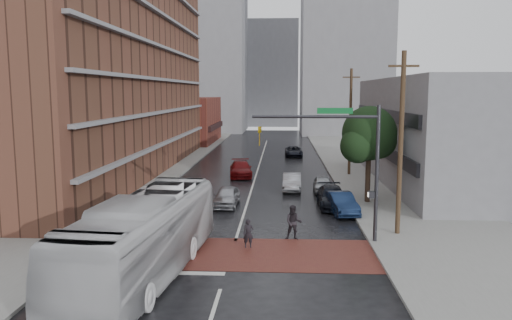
# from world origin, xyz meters

# --- Properties ---
(ground) EXTENTS (160.00, 160.00, 0.00)m
(ground) POSITION_xyz_m (0.00, 0.00, 0.00)
(ground) COLOR black
(ground) RESTS_ON ground
(crosswalk) EXTENTS (14.00, 5.00, 0.02)m
(crosswalk) POSITION_xyz_m (0.00, 0.50, 0.01)
(crosswalk) COLOR brown
(crosswalk) RESTS_ON ground
(sidewalk_west) EXTENTS (9.00, 90.00, 0.15)m
(sidewalk_west) POSITION_xyz_m (-11.50, 25.00, 0.07)
(sidewalk_west) COLOR gray
(sidewalk_west) RESTS_ON ground
(sidewalk_east) EXTENTS (9.00, 90.00, 0.15)m
(sidewalk_east) POSITION_xyz_m (11.50, 25.00, 0.07)
(sidewalk_east) COLOR gray
(sidewalk_east) RESTS_ON ground
(apartment_block) EXTENTS (10.00, 44.00, 28.00)m
(apartment_block) POSITION_xyz_m (-14.00, 24.00, 14.00)
(apartment_block) COLOR brown
(apartment_block) RESTS_ON ground
(storefront_west) EXTENTS (8.00, 16.00, 7.00)m
(storefront_west) POSITION_xyz_m (-12.00, 54.00, 3.50)
(storefront_west) COLOR brown
(storefront_west) RESTS_ON ground
(building_east) EXTENTS (11.00, 26.00, 9.00)m
(building_east) POSITION_xyz_m (16.50, 20.00, 4.50)
(building_east) COLOR gray
(building_east) RESTS_ON ground
(distant_tower_west) EXTENTS (18.00, 16.00, 32.00)m
(distant_tower_west) POSITION_xyz_m (-14.00, 78.00, 16.00)
(distant_tower_west) COLOR gray
(distant_tower_west) RESTS_ON ground
(distant_tower_east) EXTENTS (16.00, 14.00, 36.00)m
(distant_tower_east) POSITION_xyz_m (14.00, 72.00, 18.00)
(distant_tower_east) COLOR gray
(distant_tower_east) RESTS_ON ground
(distant_tower_center) EXTENTS (12.00, 10.00, 24.00)m
(distant_tower_center) POSITION_xyz_m (0.00, 95.00, 12.00)
(distant_tower_center) COLOR gray
(distant_tower_center) RESTS_ON ground
(street_tree) EXTENTS (4.20, 4.10, 6.90)m
(street_tree) POSITION_xyz_m (8.52, 12.03, 4.73)
(street_tree) COLOR #332319
(street_tree) RESTS_ON ground
(signal_mast) EXTENTS (6.50, 0.30, 7.20)m
(signal_mast) POSITION_xyz_m (5.85, 2.50, 4.73)
(signal_mast) COLOR #2D2D33
(signal_mast) RESTS_ON ground
(utility_pole_near) EXTENTS (1.60, 0.26, 10.00)m
(utility_pole_near) POSITION_xyz_m (8.80, 4.00, 5.14)
(utility_pole_near) COLOR #473321
(utility_pole_near) RESTS_ON ground
(utility_pole_far) EXTENTS (1.60, 0.26, 10.00)m
(utility_pole_far) POSITION_xyz_m (8.80, 24.00, 5.14)
(utility_pole_far) COLOR #473321
(utility_pole_far) RESTS_ON ground
(transit_bus) EXTENTS (4.13, 12.80, 3.50)m
(transit_bus) POSITION_xyz_m (-3.35, -2.74, 1.75)
(transit_bus) COLOR silver
(transit_bus) RESTS_ON ground
(pedestrian_a) EXTENTS (0.58, 0.42, 1.46)m
(pedestrian_a) POSITION_xyz_m (0.76, 1.48, 0.73)
(pedestrian_a) COLOR black
(pedestrian_a) RESTS_ON ground
(pedestrian_b) EXTENTS (0.95, 0.77, 1.86)m
(pedestrian_b) POSITION_xyz_m (3.08, 3.00, 0.93)
(pedestrian_b) COLOR black
(pedestrian_b) RESTS_ON ground
(car_travel_a) EXTENTS (1.75, 4.02, 1.35)m
(car_travel_a) POSITION_xyz_m (-1.36, 10.70, 0.67)
(car_travel_a) COLOR #A3A5AB
(car_travel_a) RESTS_ON ground
(car_travel_b) EXTENTS (1.52, 4.14, 1.36)m
(car_travel_b) POSITION_xyz_m (3.26, 16.54, 0.68)
(car_travel_b) COLOR #A0A2A8
(car_travel_b) RESTS_ON ground
(car_travel_c) EXTENTS (2.52, 5.14, 1.44)m
(car_travel_c) POSITION_xyz_m (-1.39, 22.89, 0.72)
(car_travel_c) COLOR maroon
(car_travel_c) RESTS_ON ground
(suv_travel) EXTENTS (2.16, 4.52, 1.24)m
(suv_travel) POSITION_xyz_m (3.90, 37.80, 0.62)
(suv_travel) COLOR black
(suv_travel) RESTS_ON ground
(car_parked_near) EXTENTS (2.11, 4.34, 1.37)m
(car_parked_near) POSITION_xyz_m (6.30, 8.97, 0.68)
(car_parked_near) COLOR #122140
(car_parked_near) RESTS_ON ground
(car_parked_mid) EXTENTS (2.01, 4.77, 1.37)m
(car_parked_mid) POSITION_xyz_m (5.91, 10.84, 0.69)
(car_parked_mid) COLOR black
(car_parked_mid) RESTS_ON ground
(car_parked_far) EXTENTS (1.62, 3.76, 1.26)m
(car_parked_far) POSITION_xyz_m (5.69, 16.00, 0.63)
(car_parked_far) COLOR #979B9E
(car_parked_far) RESTS_ON ground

